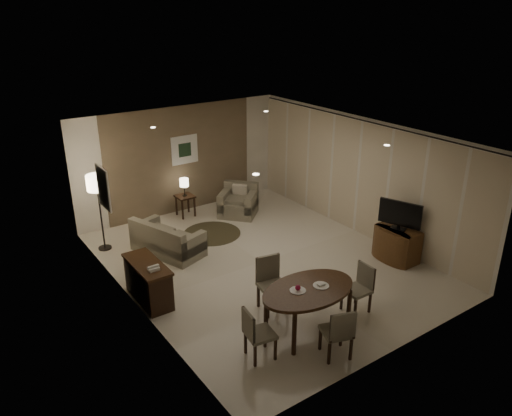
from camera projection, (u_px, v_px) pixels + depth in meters
room_shell at (250, 196)px, 10.16m from camera, size 5.50×7.00×2.70m
taupe_accent at (181, 160)px, 12.50m from camera, size 3.96×0.03×2.70m
curtain_wall at (358, 178)px, 11.29m from camera, size 0.08×6.70×2.58m
curtain_rod at (363, 120)px, 10.79m from camera, size 0.03×6.80×0.03m
art_back_frame at (185, 150)px, 12.44m from camera, size 0.72×0.03×0.72m
art_back_canvas at (185, 150)px, 12.43m from camera, size 0.34×0.01×0.34m
art_left_frame at (103, 188)px, 9.14m from camera, size 0.03×0.60×0.80m
art_left_canvas at (104, 188)px, 9.14m from camera, size 0.01×0.46×0.64m
downlight_nl at (256, 174)px, 7.24m from camera, size 0.10×0.10×0.01m
downlight_nr at (387, 145)px, 8.73m from camera, size 0.10×0.10×0.01m
downlight_fl at (153, 127)px, 9.97m from camera, size 0.10×0.10×0.01m
downlight_fr at (266, 111)px, 11.46m from camera, size 0.10×0.10×0.01m
console_desk at (148, 282)px, 8.91m from camera, size 0.48×1.20×0.75m
telephone at (154, 268)px, 8.52m from camera, size 0.20×0.14×0.09m
tv_cabinet at (397, 244)px, 10.37m from camera, size 0.48×0.90×0.70m
flat_tv at (400, 214)px, 10.11m from camera, size 0.36×0.85×0.60m
dining_table at (308, 310)px, 8.08m from camera, size 1.66×1.04×0.78m
chair_near at (336, 331)px, 7.48m from camera, size 0.54×0.54×0.87m
chair_far at (273, 286)px, 8.58m from camera, size 0.54×0.54×0.96m
chair_left at (260, 333)px, 7.45m from camera, size 0.47×0.47×0.84m
chair_right at (357, 290)px, 8.58m from camera, size 0.43×0.43×0.85m
plate_a at (298, 291)px, 7.87m from camera, size 0.26×0.26×0.02m
plate_b at (321, 286)px, 8.01m from camera, size 0.26×0.26×0.02m
fruit_apple at (298, 288)px, 7.85m from camera, size 0.09×0.09×0.09m
napkin at (321, 284)px, 8.00m from camera, size 0.12×0.08×0.03m
round_rug at (212, 233)px, 11.65m from camera, size 1.34×1.34×0.01m
sofa at (168, 237)px, 10.64m from camera, size 1.73×1.25×0.73m
armchair at (238, 200)px, 12.55m from camera, size 1.20×1.20×0.78m
side_table at (185, 206)px, 12.54m from camera, size 0.42×0.42×0.54m
table_lamp at (184, 186)px, 12.34m from camera, size 0.22×0.22×0.50m
floor_lamp at (101, 213)px, 10.63m from camera, size 0.43×0.43×1.70m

